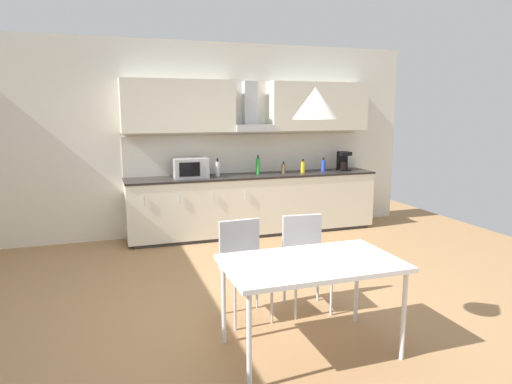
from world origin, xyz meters
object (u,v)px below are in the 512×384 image
at_px(coffee_maker, 343,161).
at_px(bottle_green, 258,166).
at_px(microwave, 190,168).
at_px(chair_far_right, 305,252).
at_px(bottle_yellow, 303,167).
at_px(dining_table, 312,267).
at_px(bottle_blue, 323,165).
at_px(bottle_brown, 283,168).
at_px(pendant_lamp, 315,103).
at_px(chair_far_left, 243,259).
at_px(bottle_white, 218,169).

distance_m(coffee_maker, bottle_green, 1.43).
height_order(microwave, chair_far_right, microwave).
height_order(bottle_yellow, dining_table, bottle_yellow).
bearing_deg(bottle_green, bottle_yellow, -6.22).
bearing_deg(bottle_blue, coffee_maker, 2.69).
xyz_separation_m(bottle_brown, dining_table, (-1.15, -3.40, -0.30)).
height_order(bottle_yellow, bottle_blue, bottle_blue).
height_order(bottle_green, bottle_brown, bottle_green).
relative_size(microwave, bottle_green, 1.66).
bearing_deg(coffee_maker, bottle_blue, -177.31).
bearing_deg(dining_table, chair_far_right, 68.44).
bearing_deg(pendant_lamp, chair_far_left, 111.40).
height_order(bottle_white, chair_far_right, bottle_white).
distance_m(microwave, chair_far_right, 2.75).
height_order(coffee_maker, bottle_yellow, coffee_maker).
height_order(chair_far_right, pendant_lamp, pendant_lamp).
distance_m(microwave, dining_table, 3.45).
xyz_separation_m(bottle_white, chair_far_left, (-0.43, -2.66, -0.48)).
xyz_separation_m(coffee_maker, bottle_green, (-1.43, 0.01, -0.03)).
relative_size(microwave, dining_table, 0.36).
bearing_deg(chair_far_left, pendant_lamp, -68.60).
height_order(coffee_maker, bottle_white, coffee_maker).
relative_size(bottle_white, bottle_green, 0.90).
xyz_separation_m(chair_far_right, pendant_lamp, (-0.30, -0.77, 1.36)).
xyz_separation_m(coffee_maker, dining_table, (-2.19, -3.44, -0.37)).
relative_size(bottle_brown, chair_far_right, 0.21).
relative_size(bottle_yellow, bottle_blue, 0.96).
bearing_deg(chair_far_right, bottle_brown, 72.28).
relative_size(bottle_yellow, dining_table, 0.16).
distance_m(bottle_green, bottle_brown, 0.40).
xyz_separation_m(dining_table, pendant_lamp, (-0.00, 0.00, 1.21)).
bearing_deg(chair_far_right, dining_table, -111.56).
xyz_separation_m(dining_table, chair_far_right, (0.30, 0.77, -0.15)).
relative_size(chair_far_left, pendant_lamp, 2.72).
distance_m(bottle_blue, dining_table, 3.89).
bearing_deg(chair_far_left, chair_far_right, -0.02).
height_order(microwave, bottle_white, microwave).
relative_size(coffee_maker, bottle_green, 1.04).
xyz_separation_m(bottle_yellow, bottle_brown, (-0.31, 0.03, -0.01)).
height_order(bottle_white, dining_table, bottle_white).
xyz_separation_m(bottle_white, bottle_green, (0.63, 0.02, 0.01)).
relative_size(dining_table, chair_far_right, 1.52).
height_order(coffee_maker, chair_far_right, coffee_maker).
distance_m(coffee_maker, chair_far_right, 3.31).
distance_m(bottle_yellow, chair_far_left, 3.18).
bearing_deg(bottle_yellow, chair_far_left, -124.02).
bearing_deg(chair_far_left, bottle_green, 68.51).
bearing_deg(pendant_lamp, bottle_yellow, 66.68).
bearing_deg(bottle_white, bottle_brown, -1.66).
bearing_deg(bottle_green, chair_far_left, -111.49).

